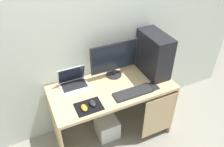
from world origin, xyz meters
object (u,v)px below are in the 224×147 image
cell_phone (154,86)px  keyboard (133,92)px  pc_tower (154,54)px  laptop (74,82)px  subwoofer (107,127)px  mouse_right (84,108)px  monitor (114,59)px  mouse_left (93,103)px

cell_phone → keyboard: bearing=-179.2°
pc_tower → laptop: bearing=171.2°
cell_phone → pc_tower: bearing=63.0°
subwoofer → laptop: bearing=147.5°
mouse_right → cell_phone: mouse_right is taller
pc_tower → keyboard: 0.51m
laptop → subwoofer: (0.30, -0.19, -0.68)m
monitor → cell_phone: bearing=-49.3°
pc_tower → mouse_right: bearing=-165.0°
laptop → cell_phone: bearing=-25.7°
keyboard → subwoofer: 0.71m
pc_tower → monitor: (-0.43, 0.12, -0.02)m
laptop → mouse_left: laptop is taller
laptop → keyboard: (0.52, -0.38, -0.03)m
monitor → keyboard: size_ratio=1.31×
monitor → subwoofer: size_ratio=2.18×
keyboard → pc_tower: bearing=32.3°
pc_tower → laptop: (-0.90, 0.14, -0.20)m
keyboard → mouse_left: (-0.44, 0.02, 0.01)m
mouse_right → cell_phone: bearing=0.6°
pc_tower → cell_phone: 0.36m
mouse_right → subwoofer: 0.75m
laptop → cell_phone: 0.87m
mouse_left → cell_phone: (0.70, -0.02, -0.02)m
laptop → mouse_right: (-0.02, -0.38, -0.02)m
mouse_right → pc_tower: bearing=15.0°
mouse_left → cell_phone: bearing=-1.3°
pc_tower → mouse_right: 0.97m
pc_tower → subwoofer: size_ratio=1.93×
monitor → cell_phone: (0.31, -0.36, -0.22)m
laptop → keyboard: size_ratio=0.72×
cell_phone → laptop: bearing=154.3°
keyboard → mouse_left: mouse_left is taller
subwoofer → mouse_right: bearing=-148.2°
mouse_right → monitor: bearing=36.9°
monitor → laptop: (-0.47, 0.02, -0.18)m
pc_tower → mouse_right: pc_tower is taller
mouse_right → cell_phone: size_ratio=0.74×
laptop → cell_phone: size_ratio=2.34×
keyboard → mouse_right: size_ratio=4.38×
mouse_left → subwoofer: bearing=37.7°
monitor → mouse_right: 0.64m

